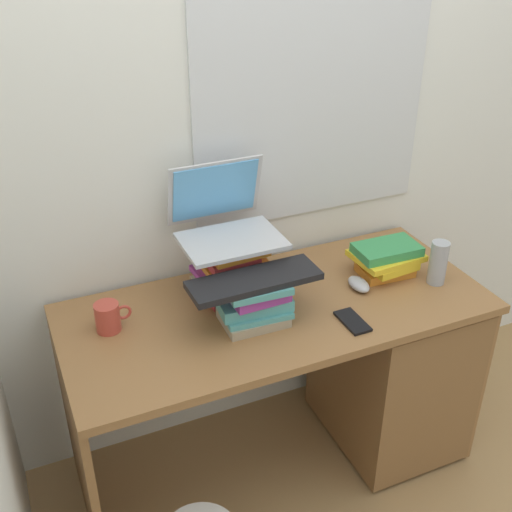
% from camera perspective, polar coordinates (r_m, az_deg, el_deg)
% --- Properties ---
extents(ground_plane, '(6.00, 6.00, 0.00)m').
position_cam_1_polar(ground_plane, '(2.65, 1.61, -17.73)').
color(ground_plane, '#9E7A4C').
extents(wall_back, '(6.00, 0.06, 2.60)m').
position_cam_1_polar(wall_back, '(2.22, -1.92, 12.67)').
color(wall_back, silver).
rests_on(wall_back, ground).
extents(desk, '(1.44, 0.64, 0.74)m').
position_cam_1_polar(desk, '(2.50, 9.72, -9.10)').
color(desk, olive).
rests_on(desk, ground).
extents(book_stack_tall, '(0.25, 0.19, 0.21)m').
position_cam_1_polar(book_stack_tall, '(2.16, -2.22, -1.14)').
color(book_stack_tall, '#B22D33').
rests_on(book_stack_tall, desk).
extents(book_stack_keyboard_riser, '(0.24, 0.17, 0.15)m').
position_cam_1_polar(book_stack_keyboard_riser, '(2.05, -0.09, -4.19)').
color(book_stack_keyboard_riser, gray).
rests_on(book_stack_keyboard_riser, desk).
extents(book_stack_side, '(0.25, 0.20, 0.12)m').
position_cam_1_polar(book_stack_side, '(2.36, 11.50, -0.19)').
color(book_stack_side, orange).
rests_on(book_stack_side, desk).
extents(laptop, '(0.33, 0.30, 0.24)m').
position_cam_1_polar(laptop, '(2.13, -2.82, 3.28)').
color(laptop, '#B7BABF').
rests_on(laptop, book_stack_tall).
extents(keyboard, '(0.42, 0.15, 0.02)m').
position_cam_1_polar(keyboard, '(1.99, -0.14, -2.17)').
color(keyboard, black).
rests_on(keyboard, book_stack_keyboard_riser).
extents(computer_mouse, '(0.06, 0.10, 0.04)m').
position_cam_1_polar(computer_mouse, '(2.27, 9.13, -2.49)').
color(computer_mouse, '#A5A8AD').
rests_on(computer_mouse, desk).
extents(mug, '(0.12, 0.08, 0.10)m').
position_cam_1_polar(mug, '(2.08, -13.02, -5.32)').
color(mug, '#B23F33').
rests_on(mug, desk).
extents(water_bottle, '(0.06, 0.06, 0.16)m').
position_cam_1_polar(water_bottle, '(2.34, 15.91, -0.58)').
color(water_bottle, '#999EA5').
rests_on(water_bottle, desk).
extents(cell_phone, '(0.07, 0.14, 0.01)m').
position_cam_1_polar(cell_phone, '(2.10, 8.59, -5.77)').
color(cell_phone, black).
rests_on(cell_phone, desk).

